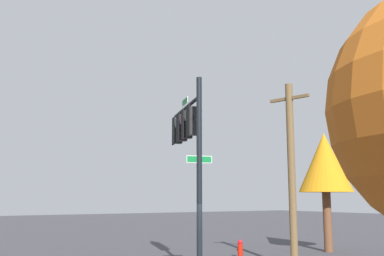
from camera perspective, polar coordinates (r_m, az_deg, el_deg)
signal_pole_assembly at (r=17.85m, az=-0.38°, el=-1.23°), size 4.14×1.94×7.12m
utility_pole at (r=18.52m, az=12.54°, el=-5.31°), size 1.77×0.58×7.37m
fire_hydrant at (r=21.32m, az=6.14°, el=-15.04°), size 0.33×0.24×0.83m
tree_mid at (r=24.55m, az=16.53°, el=-4.36°), size 2.78×2.78×6.11m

